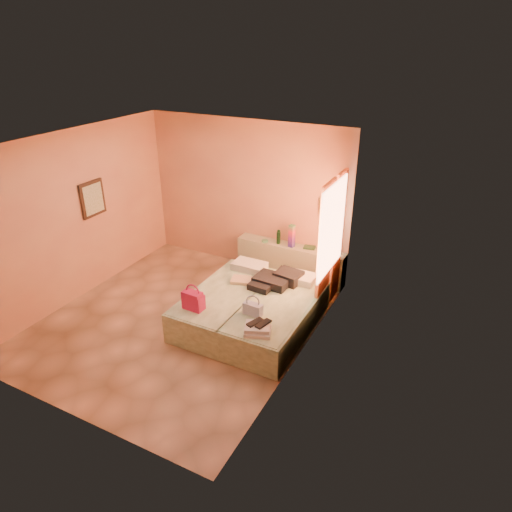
{
  "coord_description": "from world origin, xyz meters",
  "views": [
    {
      "loc": [
        3.83,
        -4.87,
        4.13
      ],
      "look_at": [
        0.9,
        0.85,
        0.97
      ],
      "focal_mm": 32.0,
      "sensor_mm": 36.0,
      "label": 1
    }
  ],
  "objects": [
    {
      "name": "small_dish",
      "position": [
        0.48,
        2.04,
        0.67
      ],
      "size": [
        0.15,
        0.15,
        0.03
      ],
      "primitive_type": "cylinder",
      "rotation": [
        0.0,
        0.0,
        -0.28
      ],
      "color": "#519667",
      "rests_on": "headboard_ledge"
    },
    {
      "name": "water_bottle",
      "position": [
        0.74,
        2.07,
        0.78
      ],
      "size": [
        0.09,
        0.09,
        0.26
      ],
      "primitive_type": "cylinder",
      "rotation": [
        0.0,
        0.0,
        -0.38
      ],
      "color": "#13361F",
      "rests_on": "headboard_ledge"
    },
    {
      "name": "khaki_garment",
      "position": [
        0.69,
        0.75,
        0.53
      ],
      "size": [
        0.38,
        0.33,
        0.05
      ],
      "primitive_type": "cube",
      "rotation": [
        0.0,
        0.0,
        0.28
      ],
      "color": "tan",
      "rests_on": "bed_left"
    },
    {
      "name": "headboard_ledge",
      "position": [
        0.98,
        2.1,
        0.33
      ],
      "size": [
        2.05,
        0.3,
        0.65
      ],
      "primitive_type": "cube",
      "color": "gray",
      "rests_on": "ground"
    },
    {
      "name": "flower_vase",
      "position": [
        1.73,
        2.03,
        0.77
      ],
      "size": [
        0.2,
        0.2,
        0.24
      ],
      "primitive_type": "cube",
      "rotation": [
        0.0,
        0.0,
        0.06
      ],
      "color": "silver",
      "rests_on": "headboard_ledge"
    },
    {
      "name": "blue_handbag",
      "position": [
        1.29,
        -0.01,
        0.59
      ],
      "size": [
        0.28,
        0.13,
        0.18
      ],
      "primitive_type": "cube",
      "rotation": [
        0.0,
        0.0,
        -0.05
      ],
      "color": "#42649F",
      "rests_on": "bed_right"
    },
    {
      "name": "ground",
      "position": [
        0.0,
        0.0,
        0.0
      ],
      "size": [
        4.5,
        4.5,
        0.0
      ],
      "primitive_type": "plane",
      "color": "tan",
      "rests_on": "ground"
    },
    {
      "name": "towel_stack",
      "position": [
        1.56,
        -0.36,
        0.55
      ],
      "size": [
        0.43,
        0.4,
        0.1
      ],
      "primitive_type": "cube",
      "rotation": [
        0.0,
        0.0,
        0.34
      ],
      "color": "silver",
      "rests_on": "bed_right"
    },
    {
      "name": "green_book",
      "position": [
        1.32,
        2.14,
        0.67
      ],
      "size": [
        0.22,
        0.17,
        0.03
      ],
      "primitive_type": "cube",
      "rotation": [
        0.0,
        0.0,
        0.15
      ],
      "color": "#294E2D",
      "rests_on": "headboard_ledge"
    },
    {
      "name": "room_walls",
      "position": [
        0.21,
        0.57,
        1.79
      ],
      "size": [
        4.02,
        4.51,
        2.81
      ],
      "color": "tan",
      "rests_on": "ground"
    },
    {
      "name": "rainbow_box",
      "position": [
        1.0,
        2.06,
        0.86
      ],
      "size": [
        0.11,
        0.11,
        0.42
      ],
      "primitive_type": "cube",
      "rotation": [
        0.0,
        0.0,
        -0.18
      ],
      "color": "#B6164D",
      "rests_on": "headboard_ledge"
    },
    {
      "name": "magenta_handbag",
      "position": [
        0.45,
        -0.26,
        0.64
      ],
      "size": [
        0.31,
        0.18,
        0.29
      ],
      "primitive_type": "cube",
      "rotation": [
        0.0,
        0.0,
        -0.03
      ],
      "color": "#B6164D",
      "rests_on": "bed_left"
    },
    {
      "name": "bed_left",
      "position": [
        0.6,
        0.4,
        0.25
      ],
      "size": [
        0.9,
        2.0,
        0.5
      ],
      "primitive_type": "cube",
      "rotation": [
        0.0,
        0.0,
        -0.0
      ],
      "color": "beige",
      "rests_on": "ground"
    },
    {
      "name": "bed_right",
      "position": [
        1.5,
        0.4,
        0.25
      ],
      "size": [
        0.9,
        2.0,
        0.5
      ],
      "primitive_type": "cube",
      "rotation": [
        0.0,
        0.0,
        -0.0
      ],
      "color": "beige",
      "rests_on": "ground"
    },
    {
      "name": "clothes_pile",
      "position": [
        1.22,
        0.9,
        0.59
      ],
      "size": [
        0.61,
        0.61,
        0.18
      ],
      "primitive_type": "cube",
      "rotation": [
        0.0,
        0.0,
        -0.03
      ],
      "color": "black",
      "rests_on": "bed_right"
    },
    {
      "name": "sandal_pair",
      "position": [
        1.54,
        -0.31,
        0.61
      ],
      "size": [
        0.26,
        0.3,
        0.03
      ],
      "primitive_type": "cube",
      "rotation": [
        0.0,
        0.0,
        -0.35
      ],
      "color": "black",
      "rests_on": "towel_stack"
    }
  ]
}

